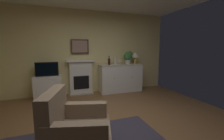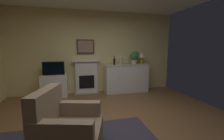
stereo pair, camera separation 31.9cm
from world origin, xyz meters
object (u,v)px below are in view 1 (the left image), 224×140
table_lamp (135,56)px  tv_set (47,69)px  sideboard_cabinet (121,78)px  wine_bottle (109,61)px  vase_decorative (115,60)px  wine_glass_left (119,61)px  wine_glass_center (122,61)px  fireplace_unit (81,77)px  tv_cabinet (48,87)px  armchair (75,130)px  framed_picture (80,47)px  potted_plant_small (128,56)px

table_lamp → tv_set: (-2.83, -0.01, -0.34)m
sideboard_cabinet → wine_bottle: size_ratio=5.03×
vase_decorative → tv_set: 2.09m
wine_glass_left → vase_decorative: (-0.14, -0.02, 0.02)m
wine_glass_center → vase_decorative: (-0.25, -0.06, 0.02)m
fireplace_unit → wine_glass_left: wine_glass_left is taller
wine_glass_left → tv_cabinet: bearing=178.8°
sideboard_cabinet → armchair: (-1.80, -2.71, -0.09)m
sideboard_cabinet → tv_set: bearing=-179.8°
wine_bottle → wine_glass_left: size_ratio=1.76×
tv_set → framed_picture: bearing=13.3°
wine_glass_center → armchair: bearing=-124.1°
table_lamp → armchair: table_lamp is taller
fireplace_unit → wine_bottle: (0.89, -0.21, 0.50)m
tv_set → potted_plant_small: 2.61m
fireplace_unit → armchair: bearing=-99.6°
framed_picture → tv_set: framed_picture is taller
table_lamp → vase_decorative: (-0.76, -0.05, -0.14)m
sideboard_cabinet → tv_cabinet: 2.29m
potted_plant_small → vase_decorative: bearing=-169.4°
wine_bottle → sideboard_cabinet: bearing=4.9°
framed_picture → tv_cabinet: bearing=-168.0°
tv_cabinet → potted_plant_small: size_ratio=1.74×
fireplace_unit → vase_decorative: bearing=-11.7°
sideboard_cabinet → wine_glass_left: size_ratio=8.85×
table_lamp → wine_glass_center: table_lamp is taller
fireplace_unit → framed_picture: framed_picture is taller
tv_cabinet → potted_plant_small: 2.72m
tv_set → armchair: 2.79m
tv_set → potted_plant_small: size_ratio=1.44×
wine_glass_center → potted_plant_small: potted_plant_small is taller
sideboard_cabinet → table_lamp: size_ratio=3.65×
wine_glass_left → potted_plant_small: potted_plant_small is taller
wine_glass_left → tv_set: (-2.22, 0.02, -0.19)m
framed_picture → armchair: (-0.49, -2.93, -1.14)m
sideboard_cabinet → tv_set: size_ratio=2.35×
wine_glass_left → tv_cabinet: size_ratio=0.22×
sideboard_cabinet → tv_set: (-2.29, -0.01, 0.40)m
sideboard_cabinet → framed_picture: bearing=170.4°
fireplace_unit → tv_set: fireplace_unit is taller
table_lamp → tv_set: bearing=-179.8°
sideboard_cabinet → table_lamp: bearing=0.0°
wine_bottle → tv_cabinet: 1.99m
fireplace_unit → table_lamp: 1.98m
wine_glass_left → vase_decorative: bearing=-172.7°
table_lamp → fireplace_unit: bearing=174.6°
wine_glass_left → potted_plant_small: (0.37, 0.08, 0.13)m
wine_bottle → tv_cabinet: bearing=178.4°
tv_set → vase_decorative: bearing=-1.2°
tv_cabinet → fireplace_unit: bearing=9.4°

